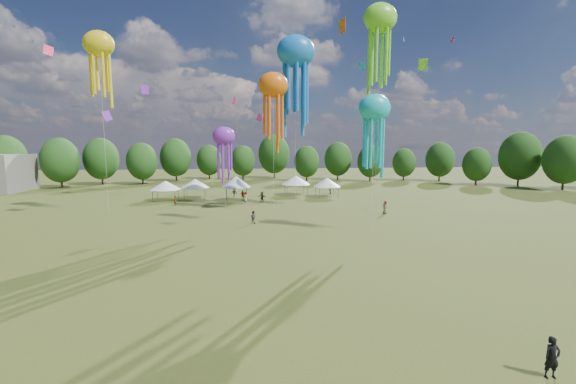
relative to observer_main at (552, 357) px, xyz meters
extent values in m
plane|color=#384416|center=(-7.42, 1.11, -0.89)|extent=(300.00, 300.00, 0.00)
imported|color=black|center=(0.00, 0.00, 0.00)|extent=(0.68, 0.48, 1.78)
imported|color=gray|center=(-11.26, 32.75, -0.09)|extent=(0.99, 0.94, 1.60)
imported|color=gray|center=(-11.96, 51.29, 0.01)|extent=(0.72, 0.97, 1.79)
imported|color=gray|center=(5.22, 60.15, 0.06)|extent=(1.09, 1.16, 1.90)
imported|color=gray|center=(-14.09, 58.30, -0.03)|extent=(1.18, 0.77, 1.72)
imported|color=gray|center=(-12.48, 53.38, 0.03)|extent=(1.11, 0.53, 1.85)
imported|color=gray|center=(-9.15, 50.80, 0.03)|extent=(1.74, 1.33, 1.84)
imported|color=gray|center=(-23.56, 48.81, -0.10)|extent=(0.41, 0.60, 1.58)
imported|color=gray|center=(7.90, 37.42, 0.03)|extent=(1.00, 1.07, 1.83)
cylinder|color=#47474C|center=(-28.11, 53.34, 0.04)|extent=(0.08, 0.08, 1.87)
cylinder|color=#47474C|center=(-28.11, 57.10, 0.04)|extent=(0.08, 0.08, 1.87)
cylinder|color=#47474C|center=(-24.36, 53.34, 0.04)|extent=(0.08, 0.08, 1.87)
cylinder|color=#47474C|center=(-24.36, 57.10, 0.04)|extent=(0.08, 0.08, 1.87)
cube|color=white|center=(-26.24, 55.22, 1.03)|extent=(4.15, 4.15, 0.10)
cone|color=white|center=(-26.24, 55.22, 1.88)|extent=(5.40, 5.40, 1.60)
cylinder|color=#47474C|center=(-23.03, 55.47, 0.08)|extent=(0.08, 0.08, 1.93)
cylinder|color=#47474C|center=(-23.03, 59.04, 0.08)|extent=(0.08, 0.08, 1.93)
cylinder|color=#47474C|center=(-19.47, 55.47, 0.08)|extent=(0.08, 0.08, 1.93)
cylinder|color=#47474C|center=(-19.47, 59.04, 0.08)|extent=(0.08, 0.08, 1.93)
cube|color=white|center=(-21.25, 57.25, 1.09)|extent=(3.96, 3.96, 0.10)
cone|color=white|center=(-21.25, 57.25, 1.97)|extent=(5.15, 5.15, 1.66)
cylinder|color=#47474C|center=(-15.35, 51.58, 0.27)|extent=(0.08, 0.08, 2.32)
cylinder|color=#47474C|center=(-15.35, 55.16, 0.27)|extent=(0.08, 0.08, 2.32)
cylinder|color=#47474C|center=(-11.78, 51.58, 0.27)|extent=(0.08, 0.08, 2.32)
cylinder|color=#47474C|center=(-11.78, 55.16, 0.27)|extent=(0.08, 0.08, 2.32)
cube|color=white|center=(-13.56, 53.37, 1.48)|extent=(3.97, 3.97, 0.10)
cone|color=white|center=(-13.56, 53.37, 2.52)|extent=(5.16, 5.16, 1.98)
cylinder|color=#47474C|center=(-3.83, 57.68, 0.13)|extent=(0.08, 0.08, 2.05)
cylinder|color=#47474C|center=(-3.83, 61.68, 0.13)|extent=(0.08, 0.08, 2.05)
cylinder|color=#47474C|center=(0.17, 57.68, 0.13)|extent=(0.08, 0.08, 2.05)
cylinder|color=#47474C|center=(0.17, 61.68, 0.13)|extent=(0.08, 0.08, 2.05)
cube|color=white|center=(-1.83, 59.68, 1.21)|extent=(4.40, 4.40, 0.10)
cone|color=white|center=(-1.83, 59.68, 2.14)|extent=(5.72, 5.72, 1.76)
cylinder|color=#47474C|center=(1.78, 53.95, 0.08)|extent=(0.08, 0.08, 1.94)
cylinder|color=#47474C|center=(1.78, 57.58, 0.08)|extent=(0.08, 0.08, 1.94)
cylinder|color=#47474C|center=(5.41, 53.95, 0.08)|extent=(0.08, 0.08, 1.94)
cylinder|color=#47474C|center=(5.41, 57.58, 0.08)|extent=(0.08, 0.08, 1.94)
cube|color=white|center=(3.59, 55.77, 1.10)|extent=(4.03, 4.03, 0.10)
cone|color=white|center=(3.59, 55.77, 1.99)|extent=(5.24, 5.24, 1.67)
ellipsoid|color=orange|center=(-7.96, 40.58, 17.42)|extent=(4.26, 2.98, 3.62)
cylinder|color=beige|center=(-7.96, 40.58, 8.27)|extent=(0.03, 0.03, 18.31)
ellipsoid|color=blue|center=(-4.42, 42.82, 22.71)|extent=(5.61, 3.93, 4.77)
cylinder|color=beige|center=(-4.42, 42.82, 10.91)|extent=(0.03, 0.03, 23.60)
ellipsoid|color=#17BACA|center=(1.86, 26.53, 12.91)|extent=(3.58, 2.51, 3.04)
cylinder|color=beige|center=(1.86, 26.53, 6.01)|extent=(0.03, 0.03, 13.80)
ellipsoid|color=yellow|center=(-31.75, 42.37, 22.71)|extent=(4.15, 2.91, 3.53)
cylinder|color=beige|center=(-31.75, 42.37, 10.91)|extent=(0.03, 0.03, 23.60)
ellipsoid|color=purple|center=(-14.78, 34.82, 10.04)|extent=(2.86, 2.00, 2.43)
cylinder|color=beige|center=(-14.78, 34.82, 4.58)|extent=(0.03, 0.03, 10.93)
ellipsoid|color=#76E726|center=(7.30, 39.95, 26.93)|extent=(4.88, 3.42, 4.15)
cylinder|color=beige|center=(7.30, 39.95, 13.02)|extent=(0.03, 0.03, 27.82)
cube|color=#76E726|center=(-3.09, 57.76, 25.60)|extent=(0.57, 1.53, 1.93)
cube|color=blue|center=(20.54, 61.38, 30.41)|extent=(0.55, 0.76, 1.05)
cube|color=#D83F8E|center=(-9.49, 48.67, 13.49)|extent=(1.31, 0.39, 1.45)
cube|color=purple|center=(-31.23, 64.43, 19.92)|extent=(1.48, 0.76, 1.84)
cube|color=#E71444|center=(-31.87, 28.63, 18.39)|extent=(0.85, 1.06, 1.23)
cube|color=orange|center=(3.19, 45.06, 27.29)|extent=(0.69, 1.59, 2.17)
cube|color=#76E726|center=(21.49, 54.67, 24.08)|extent=(1.68, 0.90, 2.07)
cube|color=#17BACA|center=(12.96, 64.65, 25.63)|extent=(1.08, 1.09, 1.45)
cube|color=#D83F8E|center=(13.94, 32.31, 22.09)|extent=(0.25, 0.84, 0.95)
cube|color=purple|center=(-37.87, 62.28, 14.61)|extent=(1.73, 1.09, 2.22)
cube|color=#E71444|center=(-13.63, 50.80, 16.38)|extent=(0.64, 0.98, 1.18)
cylinder|color=#38281C|center=(-67.56, 81.62, 0.88)|extent=(0.44, 0.44, 3.53)
ellipsoid|color=#204617|center=(-67.56, 81.62, 5.96)|extent=(8.83, 8.83, 11.04)
cylinder|color=#38281C|center=(-54.59, 79.29, 0.79)|extent=(0.44, 0.44, 3.36)
ellipsoid|color=#204617|center=(-54.59, 79.29, 5.62)|extent=(8.40, 8.40, 10.51)
cylinder|color=#38281C|center=(-48.10, 86.60, 0.82)|extent=(0.44, 0.44, 3.41)
ellipsoid|color=#204617|center=(-48.10, 86.60, 5.72)|extent=(8.53, 8.53, 10.66)
cylinder|color=#38281C|center=(-38.02, 86.13, 0.64)|extent=(0.44, 0.44, 3.07)
ellipsoid|color=#204617|center=(-38.02, 86.13, 5.05)|extent=(7.66, 7.66, 9.58)
cylinder|color=#38281C|center=(-30.93, 94.44, 0.83)|extent=(0.44, 0.44, 3.43)
ellipsoid|color=#204617|center=(-30.93, 94.44, 5.76)|extent=(8.58, 8.58, 10.73)
cylinder|color=#38281C|center=(-22.18, 100.06, 0.58)|extent=(0.44, 0.44, 2.95)
ellipsoid|color=#204617|center=(-22.18, 100.06, 4.82)|extent=(7.37, 7.37, 9.21)
cylinder|color=#38281C|center=(-12.12, 96.17, 0.56)|extent=(0.44, 0.44, 2.89)
ellipsoid|color=#204617|center=(-12.12, 96.17, 4.72)|extent=(7.23, 7.23, 9.04)
cylinder|color=#38281C|center=(-2.51, 100.60, 1.03)|extent=(0.44, 0.44, 3.84)
ellipsoid|color=#204617|center=(-2.51, 100.60, 6.55)|extent=(9.60, 9.60, 11.99)
cylinder|color=#38281C|center=(5.77, 89.55, 0.53)|extent=(0.44, 0.44, 2.84)
ellipsoid|color=#204617|center=(5.77, 89.55, 4.62)|extent=(7.11, 7.11, 8.89)
cylinder|color=#38281C|center=(15.51, 92.14, 0.69)|extent=(0.44, 0.44, 3.16)
ellipsoid|color=#204617|center=(15.51, 92.14, 5.24)|extent=(7.91, 7.91, 9.88)
cylinder|color=#38281C|center=(23.27, 86.39, 0.55)|extent=(0.44, 0.44, 2.88)
ellipsoid|color=#204617|center=(23.27, 86.39, 4.70)|extent=(7.21, 7.21, 9.01)
cylinder|color=#38281C|center=(34.10, 88.35, 0.42)|extent=(0.44, 0.44, 2.63)
ellipsoid|color=#204617|center=(34.10, 88.35, 4.20)|extent=(6.57, 6.57, 8.22)
cylinder|color=#38281C|center=(43.10, 84.84, 0.67)|extent=(0.44, 0.44, 3.13)
ellipsoid|color=#204617|center=(43.10, 84.84, 5.17)|extent=(7.81, 7.81, 9.77)
cylinder|color=#38281C|center=(46.22, 72.92, 0.47)|extent=(0.44, 0.44, 2.72)
ellipsoid|color=#204617|center=(46.22, 72.92, 4.38)|extent=(6.80, 6.80, 8.50)
cylinder|color=#38281C|center=(55.54, 70.03, 1.01)|extent=(0.44, 0.44, 3.81)
ellipsoid|color=#204617|center=(55.54, 70.03, 6.49)|extent=(9.52, 9.52, 11.90)
cylinder|color=#38281C|center=(59.15, 60.90, 0.87)|extent=(0.44, 0.44, 3.51)
ellipsoid|color=#204617|center=(59.15, 60.90, 5.91)|extent=(8.78, 8.78, 10.97)
camera|label=1|loc=(-12.70, -12.77, 8.68)|focal=22.92mm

